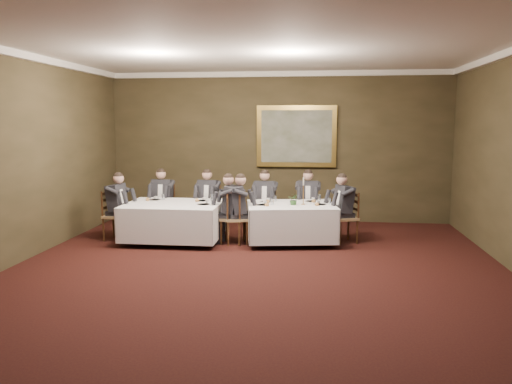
% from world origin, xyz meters
% --- Properties ---
extents(ground, '(10.00, 10.00, 0.00)m').
position_xyz_m(ground, '(0.00, 0.00, 0.00)').
color(ground, black).
rests_on(ground, ground).
extents(ceiling, '(8.00, 10.00, 0.10)m').
position_xyz_m(ceiling, '(0.00, 0.00, 3.50)').
color(ceiling, silver).
rests_on(ceiling, back_wall).
extents(back_wall, '(8.00, 0.10, 3.50)m').
position_xyz_m(back_wall, '(0.00, 5.00, 1.75)').
color(back_wall, '#302A18').
rests_on(back_wall, ground).
extents(front_wall, '(8.00, 0.10, 3.50)m').
position_xyz_m(front_wall, '(0.00, -5.00, 1.75)').
color(front_wall, '#302A18').
rests_on(front_wall, ground).
extents(crown_molding, '(8.00, 10.00, 0.12)m').
position_xyz_m(crown_molding, '(0.00, 0.00, 3.44)').
color(crown_molding, white).
rests_on(crown_molding, back_wall).
extents(table_main, '(1.87, 1.54, 0.67)m').
position_xyz_m(table_main, '(0.44, 2.74, 0.45)').
color(table_main, black).
rests_on(table_main, ground).
extents(table_second, '(1.88, 1.43, 0.67)m').
position_xyz_m(table_second, '(-1.86, 2.58, 0.45)').
color(table_second, black).
rests_on(table_second, ground).
extents(chair_main_backleft, '(0.46, 0.44, 1.00)m').
position_xyz_m(chair_main_backleft, '(-0.14, 3.52, 0.28)').
color(chair_main_backleft, '#93754A').
rests_on(chair_main_backleft, ground).
extents(diner_main_backleft, '(0.43, 0.49, 1.35)m').
position_xyz_m(diner_main_backleft, '(-0.14, 3.51, 0.51)').
color(diner_main_backleft, black).
rests_on(diner_main_backleft, chair_main_backleft).
extents(chair_main_backright, '(0.45, 0.43, 1.00)m').
position_xyz_m(chair_main_backright, '(0.75, 3.67, 0.28)').
color(chair_main_backright, '#93754A').
rests_on(chair_main_backright, ground).
extents(diner_main_backright, '(0.42, 0.49, 1.35)m').
position_xyz_m(diner_main_backright, '(0.75, 3.66, 0.51)').
color(diner_main_backright, black).
rests_on(diner_main_backright, chair_main_backright).
extents(chair_main_endleft, '(0.52, 0.53, 1.00)m').
position_xyz_m(chair_main_endleft, '(-0.61, 2.57, 0.28)').
color(chair_main_endleft, '#93754A').
rests_on(chair_main_endleft, ground).
extents(diner_main_endleft, '(0.56, 0.51, 1.35)m').
position_xyz_m(diner_main_endleft, '(-0.60, 2.57, 0.51)').
color(diner_main_endleft, black).
rests_on(diner_main_endleft, chair_main_endleft).
extents(chair_main_endright, '(0.56, 0.57, 1.00)m').
position_xyz_m(chair_main_endright, '(1.49, 2.91, 0.28)').
color(chair_main_endright, '#93754A').
rests_on(chair_main_endright, ground).
extents(diner_main_endright, '(0.60, 0.55, 1.35)m').
position_xyz_m(diner_main_endright, '(1.48, 2.91, 0.51)').
color(diner_main_endright, black).
rests_on(diner_main_endright, chair_main_endright).
extents(chair_sec_backleft, '(0.47, 0.45, 1.00)m').
position_xyz_m(chair_sec_backleft, '(-2.36, 3.54, 0.28)').
color(chair_sec_backleft, '#93754A').
rests_on(chair_sec_backleft, ground).
extents(diner_sec_backleft, '(0.44, 0.51, 1.35)m').
position_xyz_m(diner_sec_backleft, '(-2.37, 3.52, 0.51)').
color(diner_sec_backleft, black).
rests_on(diner_sec_backleft, chair_sec_backleft).
extents(chair_sec_backright, '(0.49, 0.48, 1.00)m').
position_xyz_m(chair_sec_backright, '(-1.36, 3.54, 0.28)').
color(chair_sec_backright, '#93754A').
rests_on(chair_sec_backright, ground).
extents(diner_sec_backright, '(0.46, 0.53, 1.35)m').
position_xyz_m(diner_sec_backright, '(-1.36, 3.53, 0.51)').
color(diner_sec_backright, black).
rests_on(diner_sec_backright, chair_sec_backright).
extents(chair_sec_endright, '(0.46, 0.48, 1.00)m').
position_xyz_m(chair_sec_endright, '(-0.67, 2.58, 0.28)').
color(chair_sec_endright, '#93754A').
rests_on(chair_sec_endright, ground).
extents(diner_sec_endright, '(0.51, 0.45, 1.35)m').
position_xyz_m(diner_sec_endright, '(-0.68, 2.58, 0.51)').
color(diner_sec_endright, black).
rests_on(diner_sec_endright, chair_sec_endright).
extents(chair_sec_endleft, '(0.47, 0.49, 1.00)m').
position_xyz_m(chair_sec_endleft, '(-3.04, 2.57, 0.28)').
color(chair_sec_endleft, '#93754A').
rests_on(chair_sec_endleft, ground).
extents(diner_sec_endleft, '(0.52, 0.45, 1.35)m').
position_xyz_m(diner_sec_endleft, '(-3.03, 2.57, 0.51)').
color(diner_sec_endleft, black).
rests_on(diner_sec_endleft, chair_sec_endleft).
extents(centerpiece, '(0.25, 0.24, 0.23)m').
position_xyz_m(centerpiece, '(0.50, 2.66, 0.88)').
color(centerpiece, '#2D5926').
rests_on(centerpiece, table_main).
extents(candlestick, '(0.08, 0.08, 0.55)m').
position_xyz_m(candlestick, '(0.68, 2.74, 0.96)').
color(candlestick, '#C0863A').
rests_on(candlestick, table_main).
extents(place_setting_table_main, '(0.33, 0.31, 0.14)m').
position_xyz_m(place_setting_table_main, '(-0.01, 3.04, 0.80)').
color(place_setting_table_main, white).
rests_on(place_setting_table_main, table_main).
extents(place_setting_table_second, '(0.33, 0.31, 0.14)m').
position_xyz_m(place_setting_table_second, '(-2.31, 2.99, 0.80)').
color(place_setting_table_second, white).
rests_on(place_setting_table_second, table_second).
extents(painting, '(1.86, 0.09, 1.43)m').
position_xyz_m(painting, '(0.44, 4.94, 2.01)').
color(painting, gold).
rests_on(painting, back_wall).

